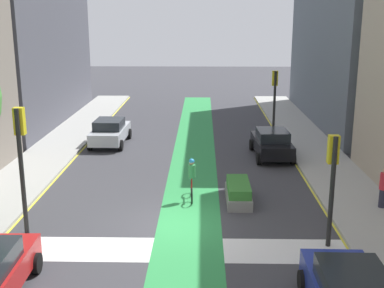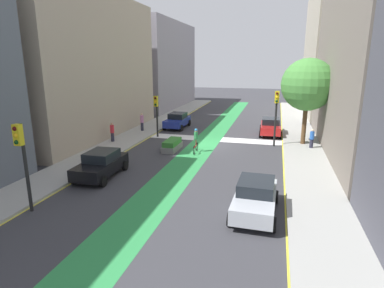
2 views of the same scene
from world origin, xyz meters
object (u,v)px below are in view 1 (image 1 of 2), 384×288
(cyclist_in_lane, at_px, (192,178))
(traffic_signal_near_right, at_px, (333,169))
(traffic_signal_far_right, at_px, (275,91))
(car_black_right_far, at_px, (272,143))
(traffic_signal_near_left, at_px, (21,147))
(pedestrian_sidewalk_right_a, at_px, (383,187))
(car_silver_left_far, at_px, (110,132))
(median_planter, at_px, (238,192))

(cyclist_in_lane, bearing_deg, traffic_signal_near_right, -40.82)
(cyclist_in_lane, bearing_deg, traffic_signal_far_right, 67.02)
(car_black_right_far, bearing_deg, traffic_signal_near_left, -135.13)
(pedestrian_sidewalk_right_a, bearing_deg, traffic_signal_near_left, -170.19)
(traffic_signal_near_right, height_order, car_silver_left_far, traffic_signal_near_right)
(traffic_signal_far_right, bearing_deg, traffic_signal_near_right, -91.10)
(car_silver_left_far, height_order, cyclist_in_lane, cyclist_in_lane)
(car_black_right_far, bearing_deg, car_silver_left_far, 164.51)
(cyclist_in_lane, bearing_deg, pedestrian_sidewalk_right_a, -7.48)
(traffic_signal_near_left, relative_size, median_planter, 1.80)
(car_black_right_far, distance_m, pedestrian_sidewalk_right_a, 8.45)
(traffic_signal_near_right, bearing_deg, car_silver_left_far, 126.38)
(traffic_signal_near_right, distance_m, traffic_signal_far_right, 16.01)
(cyclist_in_lane, bearing_deg, car_black_right_far, 57.64)
(traffic_signal_near_right, distance_m, traffic_signal_near_left, 10.64)
(car_black_right_far, xyz_separation_m, median_planter, (-2.30, -6.85, -0.40))
(traffic_signal_near_left, height_order, car_black_right_far, traffic_signal_near_left)
(traffic_signal_far_right, distance_m, car_silver_left_far, 10.75)
(traffic_signal_far_right, height_order, cyclist_in_lane, traffic_signal_far_right)
(traffic_signal_near_right, xyz_separation_m, car_silver_left_far, (-9.91, 13.44, -1.89))
(car_silver_left_far, distance_m, median_planter, 11.86)
(traffic_signal_far_right, xyz_separation_m, car_silver_left_far, (-10.21, -2.56, -2.15))
(car_black_right_far, bearing_deg, traffic_signal_far_right, 81.39)
(traffic_signal_near_left, relative_size, pedestrian_sidewalk_right_a, 2.78)
(traffic_signal_near_right, bearing_deg, traffic_signal_near_left, 175.93)
(car_silver_left_far, relative_size, median_planter, 1.68)
(pedestrian_sidewalk_right_a, bearing_deg, cyclist_in_lane, 172.52)
(traffic_signal_near_left, bearing_deg, car_black_right_far, 44.87)
(traffic_signal_near_left, relative_size, cyclist_in_lane, 2.46)
(traffic_signal_near_left, distance_m, pedestrian_sidewalk_right_a, 13.89)
(traffic_signal_near_right, relative_size, traffic_signal_near_left, 0.84)
(traffic_signal_near_left, height_order, traffic_signal_far_right, traffic_signal_near_left)
(traffic_signal_far_right, relative_size, pedestrian_sidewalk_right_a, 2.56)
(traffic_signal_near_right, bearing_deg, pedestrian_sidewalk_right_a, 46.70)
(traffic_signal_near_right, xyz_separation_m, median_planter, (-2.77, 3.98, -2.29))
(traffic_signal_far_right, distance_m, car_black_right_far, 5.66)
(traffic_signal_far_right, height_order, median_planter, traffic_signal_far_right)
(traffic_signal_near_left, distance_m, car_silver_left_far, 12.93)
(traffic_signal_near_left, xyz_separation_m, car_silver_left_far, (0.69, 12.69, -2.38))
(traffic_signal_far_right, height_order, pedestrian_sidewalk_right_a, traffic_signal_far_right)
(car_black_right_far, relative_size, cyclist_in_lane, 2.30)
(cyclist_in_lane, xyz_separation_m, pedestrian_sidewalk_right_a, (7.66, -1.01, 0.01))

